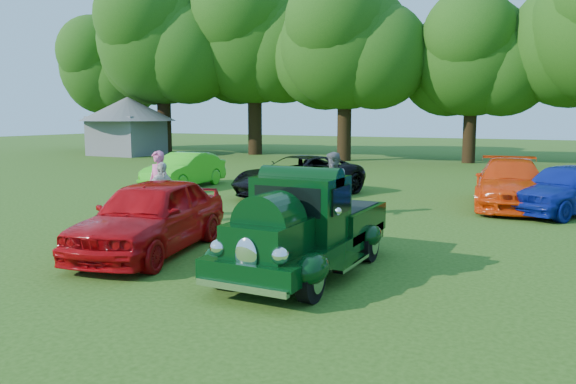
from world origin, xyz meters
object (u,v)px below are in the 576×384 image
at_px(spectator_white, 162,193).
at_px(gazebo, 128,119).
at_px(back_car_orange, 511,183).
at_px(back_car_black, 299,176).
at_px(back_car_blue, 566,188).
at_px(red_convertible, 151,216).
at_px(hero_pickup, 306,230).
at_px(spectator_pink, 158,185).
at_px(spectator_grey, 334,184).
at_px(back_car_lime, 184,170).

xyz_separation_m(spectator_white, gazebo, (-17.91, 18.35, 1.63)).
bearing_deg(spectator_white, back_car_orange, -32.30).
height_order(back_car_black, back_car_blue, back_car_blue).
relative_size(red_convertible, spectator_white, 2.77).
height_order(hero_pickup, spectator_white, hero_pickup).
xyz_separation_m(back_car_black, spectator_pink, (-1.54, -5.23, 0.21)).
xyz_separation_m(back_car_black, back_car_orange, (6.48, 0.83, 0.03)).
relative_size(red_convertible, back_car_blue, 1.04).
bearing_deg(spectator_pink, spectator_grey, 34.79).
bearing_deg(back_car_blue, spectator_pink, -120.17).
distance_m(red_convertible, back_car_black, 8.29).
relative_size(spectator_pink, gazebo, 0.27).
distance_m(spectator_pink, spectator_white, 0.86).
relative_size(back_car_black, gazebo, 0.75).
height_order(back_car_black, gazebo, gazebo).
bearing_deg(gazebo, red_convertible, -46.64).
bearing_deg(red_convertible, hero_pickup, -10.41).
xyz_separation_m(red_convertible, spectator_pink, (-2.32, 3.02, 0.15)).
bearing_deg(back_car_orange, back_car_lime, 176.22).
bearing_deg(spectator_white, hero_pickup, -99.03).
relative_size(back_car_lime, back_car_orange, 0.81).
xyz_separation_m(back_car_blue, gazebo, (-26.80, 12.28, 1.70)).
xyz_separation_m(back_car_orange, back_car_blue, (1.47, -0.59, 0.00)).
xyz_separation_m(spectator_grey, spectator_white, (-3.38, -2.89, -0.09)).
distance_m(back_car_blue, spectator_pink, 10.96).
relative_size(back_car_lime, spectator_white, 2.54).
bearing_deg(back_car_orange, hero_pickup, -112.47).
bearing_deg(gazebo, spectator_white, -45.71).
bearing_deg(gazebo, back_car_lime, -41.40).
relative_size(back_car_black, back_car_blue, 1.17).
height_order(hero_pickup, spectator_pink, spectator_pink).
height_order(back_car_lime, spectator_grey, spectator_grey).
relative_size(back_car_black, spectator_white, 3.14).
bearing_deg(spectator_pink, red_convertible, -47.63).
bearing_deg(gazebo, spectator_grey, -35.99).
height_order(hero_pickup, back_car_lime, hero_pickup).
distance_m(hero_pickup, spectator_grey, 5.44).
relative_size(red_convertible, spectator_grey, 2.49).
bearing_deg(gazebo, hero_pickup, -42.05).
relative_size(hero_pickup, back_car_black, 0.89).
distance_m(red_convertible, spectator_pink, 3.81).
height_order(spectator_pink, spectator_grey, spectator_pink).
height_order(red_convertible, back_car_lime, red_convertible).
distance_m(back_car_lime, back_car_black, 4.79).
distance_m(red_convertible, gazebo, 28.62).
relative_size(back_car_orange, gazebo, 0.75).
bearing_deg(back_car_black, back_car_lime, -163.01).
xyz_separation_m(spectator_pink, spectator_white, (0.60, -0.60, -0.11)).
xyz_separation_m(back_car_blue, spectator_grey, (-5.51, -3.19, 0.16)).
xyz_separation_m(hero_pickup, red_convertible, (-3.28, -0.12, 0.00)).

